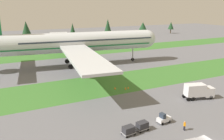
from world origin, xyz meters
name	(u,v)px	position (x,y,z in m)	size (l,w,h in m)	color
grass_strip_near	(114,83)	(0.00, 33.35, 0.00)	(320.00, 17.27, 0.01)	#3D752D
grass_strip_far	(69,53)	(0.00, 79.89, 0.00)	(320.00, 17.27, 0.01)	#3D752D
airliner	(75,42)	(-4.06, 56.82, 8.57)	(64.15, 79.28, 23.89)	silver
baggage_tug	(164,119)	(-1.82, 8.71, 0.81)	(2.71, 1.54, 1.97)	silver
cargo_dolly_lead	(142,125)	(-6.82, 8.23, 0.92)	(2.33, 1.70, 1.55)	#A3A3A8
cargo_dolly_second	(129,130)	(-9.71, 7.95, 0.92)	(2.33, 1.70, 1.55)	#A3A3A8
catering_truck	(198,91)	(12.63, 14.47, 1.95)	(7.32, 4.06, 3.58)	silver
ground_crew_marshaller	(185,125)	(-0.24, 5.00, 0.95)	(0.36, 0.55, 1.74)	black
taxiway_marker_0	(128,87)	(1.39, 27.56, 0.23)	(0.44, 0.44, 0.46)	orange
taxiway_marker_1	(125,88)	(0.38, 27.26, 0.31)	(0.44, 0.44, 0.61)	orange
taxiway_marker_2	(115,88)	(-2.03, 28.53, 0.34)	(0.44, 0.44, 0.69)	orange
distant_tree_line	(46,30)	(-2.59, 122.66, 6.88)	(194.25, 8.50, 12.60)	#4C3823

